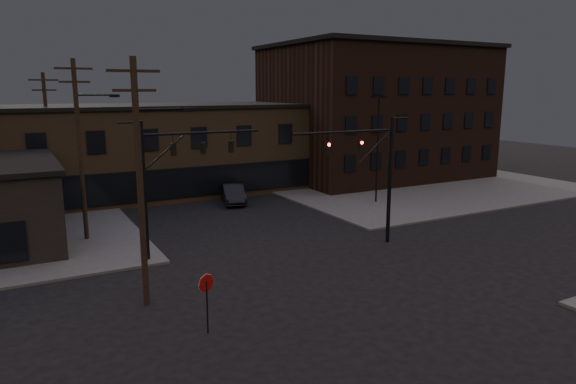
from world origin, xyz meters
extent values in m
plane|color=black|center=(0.00, 0.00, 0.00)|extent=(140.00, 140.00, 0.00)
cube|color=#474744|center=(22.00, 22.00, 0.07)|extent=(30.00, 30.00, 0.15)
cube|color=brown|center=(0.00, 28.00, 4.00)|extent=(40.00, 12.00, 8.00)
cube|color=black|center=(22.00, 26.00, 7.00)|extent=(22.00, 16.00, 14.00)
cylinder|color=black|center=(6.50, 4.50, 4.00)|extent=(0.24, 0.24, 8.00)
cylinder|color=black|center=(3.00, 4.50, 7.20)|extent=(7.00, 0.14, 0.14)
cube|color=#FF140C|center=(4.17, 4.50, 6.30)|extent=(0.28, 0.22, 0.70)
cube|color=#FF140C|center=(1.83, 4.50, 6.30)|extent=(0.28, 0.22, 0.70)
cylinder|color=black|center=(-8.00, 8.00, 4.00)|extent=(0.24, 0.24, 8.00)
cylinder|color=black|center=(-4.50, 8.00, 7.20)|extent=(7.00, 0.14, 0.14)
cube|color=black|center=(-6.25, 8.00, 6.30)|extent=(0.28, 0.22, 0.70)
cube|color=black|center=(-4.50, 8.00, 6.30)|extent=(0.28, 0.22, 0.70)
cube|color=black|center=(-2.75, 8.00, 6.30)|extent=(0.28, 0.22, 0.70)
cylinder|color=black|center=(-8.00, -2.00, 1.10)|extent=(0.06, 0.06, 2.20)
cylinder|color=maroon|center=(-8.00, -1.98, 2.10)|extent=(0.72, 0.33, 0.76)
cylinder|color=black|center=(-9.50, 2.00, 5.50)|extent=(0.28, 0.28, 11.00)
cube|color=black|center=(-9.50, 2.00, 10.40)|extent=(2.20, 0.12, 0.12)
cube|color=black|center=(-9.50, 2.00, 9.60)|extent=(1.80, 0.12, 0.12)
cube|color=black|center=(-7.20, 2.00, 8.75)|extent=(0.60, 0.25, 0.18)
cylinder|color=black|center=(-10.50, 14.00, 5.75)|extent=(0.28, 0.28, 11.50)
cube|color=black|center=(-10.50, 14.00, 10.90)|extent=(2.20, 0.12, 0.12)
cube|color=black|center=(-10.50, 14.00, 10.10)|extent=(1.80, 0.12, 0.12)
cube|color=black|center=(-8.20, 14.00, 9.25)|extent=(0.60, 0.25, 0.18)
cylinder|color=black|center=(-11.50, 26.00, 5.50)|extent=(0.28, 0.28, 11.00)
cube|color=black|center=(-11.50, 26.00, 10.40)|extent=(2.20, 0.12, 0.12)
cube|color=black|center=(-11.50, 26.00, 9.60)|extent=(1.80, 0.12, 0.12)
cylinder|color=black|center=(13.00, 14.00, 4.50)|extent=(0.14, 0.14, 9.00)
cube|color=black|center=(12.50, 14.00, 9.05)|extent=(0.50, 0.28, 0.18)
cube|color=black|center=(13.50, 14.00, 9.05)|extent=(0.50, 0.28, 0.18)
cylinder|color=black|center=(19.00, 19.00, 4.50)|extent=(0.14, 0.14, 9.00)
cube|color=black|center=(18.50, 19.00, 9.05)|extent=(0.50, 0.28, 0.18)
cube|color=black|center=(19.50, 19.00, 9.05)|extent=(0.50, 0.28, 0.18)
imported|color=black|center=(15.35, 21.46, 0.94)|extent=(5.00, 3.45, 1.58)
imported|color=silver|center=(16.64, 24.71, 0.75)|extent=(4.36, 2.25, 1.21)
imported|color=black|center=(2.22, 19.96, 0.82)|extent=(2.97, 5.24, 1.63)
camera|label=1|loc=(-14.31, -20.39, 9.62)|focal=32.00mm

